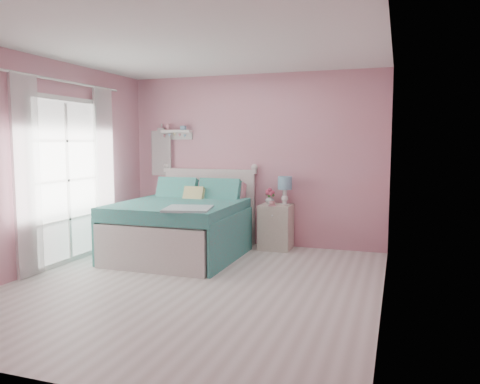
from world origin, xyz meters
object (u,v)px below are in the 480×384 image
Objects in this scene: vase at (270,199)px; teacup at (272,204)px; table_lamp at (285,185)px; bed at (184,227)px; nightstand at (276,227)px.

teacup is (0.09, -0.20, -0.03)m from vase.
vase reaches higher than teacup.
table_lamp is at bearing 56.40° from teacup.
table_lamp is at bearing 2.12° from vase.
bed reaches higher than teacup.
teacup is (-0.02, -0.15, 0.36)m from nightstand.
table_lamp reaches higher than teacup.
table_lamp is 4.59× the size of teacup.
bed is 1.59m from table_lamp.
bed is 3.03× the size of nightstand.
vase is 0.22m from teacup.
nightstand is 0.40m from teacup.
bed is 4.84× the size of table_lamp.
vase reaches higher than nightstand.
vase is at bearing -177.88° from table_lamp.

